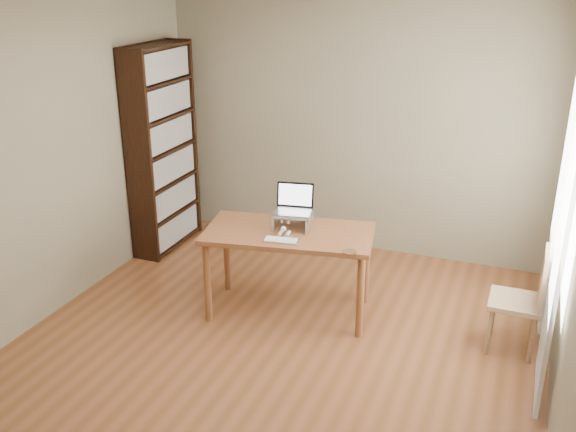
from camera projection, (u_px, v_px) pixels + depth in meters
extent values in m
cube|color=brown|center=(270.00, 357.00, 4.94)|extent=(4.00, 4.50, 0.02)
cube|color=#776A50|center=(357.00, 125.00, 6.41)|extent=(4.00, 0.02, 2.60)
cube|color=#776A50|center=(40.00, 380.00, 2.50)|extent=(4.00, 0.02, 2.60)
cube|color=#776A50|center=(38.00, 166.00, 5.14)|extent=(0.02, 4.50, 2.60)
cube|color=white|center=(576.00, 183.00, 4.43)|extent=(0.01, 1.80, 1.40)
cube|color=black|center=(138.00, 160.00, 6.14)|extent=(0.30, 0.04, 2.10)
cube|color=black|center=(184.00, 139.00, 6.89)|extent=(0.30, 0.04, 2.10)
cube|color=black|center=(150.00, 148.00, 6.56)|extent=(0.02, 0.90, 2.10)
cube|color=black|center=(169.00, 241.00, 6.89)|extent=(0.30, 0.84, 0.02)
cube|color=black|center=(170.00, 227.00, 6.82)|extent=(0.20, 0.78, 0.28)
cube|color=black|center=(167.00, 211.00, 6.77)|extent=(0.30, 0.84, 0.03)
cube|color=black|center=(168.00, 197.00, 6.69)|extent=(0.20, 0.78, 0.28)
cube|color=black|center=(165.00, 181.00, 6.64)|extent=(0.30, 0.84, 0.02)
cube|color=black|center=(166.00, 165.00, 6.57)|extent=(0.20, 0.78, 0.28)
cube|color=black|center=(162.00, 149.00, 6.51)|extent=(0.30, 0.84, 0.02)
cube|color=black|center=(164.00, 133.00, 6.44)|extent=(0.20, 0.78, 0.28)
cube|color=black|center=(160.00, 116.00, 6.39)|extent=(0.30, 0.84, 0.02)
cube|color=black|center=(161.00, 99.00, 6.32)|extent=(0.20, 0.78, 0.28)
cube|color=black|center=(157.00, 82.00, 6.26)|extent=(0.30, 0.84, 0.02)
cube|color=black|center=(159.00, 64.00, 6.19)|extent=(0.20, 0.78, 0.28)
cube|color=black|center=(155.00, 46.00, 6.14)|extent=(0.30, 0.84, 0.03)
cube|color=white|center=(561.00, 244.00, 4.07)|extent=(0.03, 0.70, 2.20)
cube|color=white|center=(561.00, 191.00, 5.02)|extent=(0.03, 0.70, 2.20)
cube|color=brown|center=(289.00, 233.00, 5.30)|extent=(1.48, 0.93, 0.04)
cylinder|color=brown|center=(236.00, 249.00, 5.91)|extent=(0.06, 0.06, 0.71)
cylinder|color=brown|center=(370.00, 272.00, 5.47)|extent=(0.06, 0.06, 0.71)
cylinder|color=brown|center=(207.00, 276.00, 5.41)|extent=(0.06, 0.06, 0.71)
cylinder|color=brown|center=(351.00, 303.00, 4.98)|extent=(0.06, 0.06, 0.71)
cube|color=silver|center=(276.00, 219.00, 5.39)|extent=(0.03, 0.25, 0.12)
cube|color=silver|center=(309.00, 223.00, 5.29)|extent=(0.03, 0.25, 0.12)
cube|color=silver|center=(292.00, 214.00, 5.32)|extent=(0.32, 0.25, 0.01)
cube|color=silver|center=(292.00, 212.00, 5.31)|extent=(0.34, 0.27, 0.02)
cube|color=black|center=(298.00, 195.00, 5.38)|extent=(0.31, 0.10, 0.21)
cube|color=white|center=(298.00, 195.00, 5.38)|extent=(0.28, 0.08, 0.18)
cube|color=silver|center=(281.00, 241.00, 5.10)|extent=(0.29, 0.16, 0.02)
cube|color=white|center=(281.00, 240.00, 5.09)|extent=(0.27, 0.14, 0.00)
cylinder|color=brown|center=(349.00, 252.00, 4.91)|extent=(0.11, 0.11, 0.01)
ellipsoid|color=#463D37|center=(291.00, 219.00, 5.38)|extent=(0.16, 0.35, 0.12)
ellipsoid|color=#463D37|center=(296.00, 215.00, 5.47)|extent=(0.14, 0.15, 0.11)
ellipsoid|color=#463D37|center=(283.00, 225.00, 5.21)|extent=(0.09, 0.09, 0.09)
ellipsoid|color=silver|center=(284.00, 227.00, 5.25)|extent=(0.08, 0.08, 0.07)
sphere|color=silver|center=(281.00, 228.00, 5.18)|extent=(0.04, 0.04, 0.04)
cone|color=#463D37|center=(280.00, 220.00, 5.21)|extent=(0.03, 0.04, 0.04)
cone|color=#463D37|center=(286.00, 221.00, 5.19)|extent=(0.03, 0.04, 0.04)
cylinder|color=silver|center=(279.00, 233.00, 5.23)|extent=(0.03, 0.08, 0.03)
cylinder|color=silver|center=(285.00, 234.00, 5.21)|extent=(0.03, 0.08, 0.03)
cylinder|color=#463D37|center=(306.00, 220.00, 5.47)|extent=(0.12, 0.19, 0.03)
cube|color=#A38759|center=(515.00, 302.00, 4.89)|extent=(0.38, 0.38, 0.04)
cylinder|color=#A38759|center=(489.00, 331.00, 4.88)|extent=(0.04, 0.04, 0.41)
cylinder|color=#A38759|center=(532.00, 339.00, 4.78)|extent=(0.04, 0.04, 0.41)
cylinder|color=#A38759|center=(493.00, 312.00, 5.15)|extent=(0.04, 0.04, 0.41)
cylinder|color=#A38759|center=(533.00, 319.00, 5.05)|extent=(0.04, 0.04, 0.41)
cube|color=#A38759|center=(543.00, 279.00, 4.75)|extent=(0.03, 0.36, 0.45)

